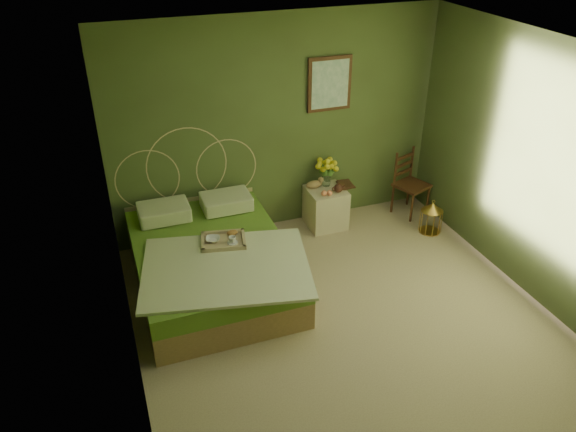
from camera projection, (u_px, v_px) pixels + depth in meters
name	position (u px, v px, depth m)	size (l,w,h in m)	color
floor	(355.00, 334.00, 5.39)	(4.50, 4.50, 0.00)	tan
ceiling	(376.00, 63.00, 4.09)	(4.50, 4.50, 0.00)	silver
wall_back	(278.00, 127.00, 6.57)	(4.00, 4.00, 0.00)	#536836
wall_left	(121.00, 263.00, 4.15)	(4.50, 4.50, 0.00)	#536836
wall_right	(553.00, 181.00, 5.33)	(4.50, 4.50, 0.00)	#536836
wall_art	(330.00, 84.00, 6.51)	(0.54, 0.04, 0.64)	#3A1C10
bed	(211.00, 258.00, 5.96)	(1.82, 2.30, 1.43)	tan
nightstand	(326.00, 200.00, 7.00)	(0.46, 0.47, 0.93)	beige
chair	(410.00, 178.00, 7.26)	(0.48, 0.48, 0.85)	#3A1C10
birdcage	(431.00, 218.00, 6.93)	(0.26, 0.26, 0.40)	#BE8D3D
book_lower	(339.00, 186.00, 6.97)	(0.18, 0.24, 0.02)	#381E0F
book_upper	(339.00, 185.00, 6.96)	(0.16, 0.22, 0.02)	#472819
cereal_bowl	(213.00, 239.00, 5.81)	(0.15, 0.15, 0.04)	white
coffee_cup	(232.00, 240.00, 5.76)	(0.08, 0.08, 0.07)	white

